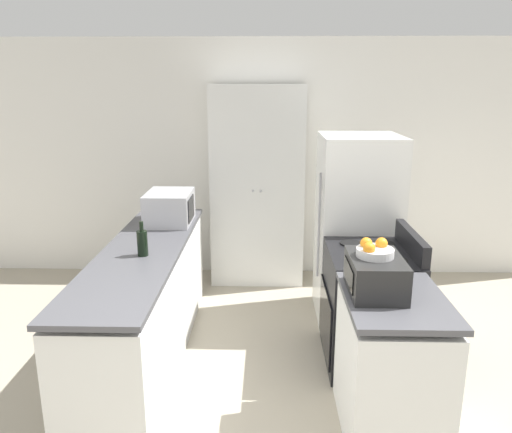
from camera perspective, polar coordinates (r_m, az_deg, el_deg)
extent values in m
cube|color=white|center=(5.58, 0.37, 6.47)|extent=(7.00, 0.06, 2.60)
cube|color=silver|center=(4.10, -12.50, -10.12)|extent=(0.58, 2.45, 0.83)
cube|color=#4C4C51|center=(3.92, -12.89, -3.90)|extent=(0.60, 2.50, 0.04)
cube|color=silver|center=(3.33, 15.10, -16.59)|extent=(0.58, 0.80, 0.83)
cube|color=#4C4C51|center=(3.11, 15.69, -9.19)|extent=(0.60, 0.81, 0.04)
cube|color=silver|center=(5.35, 0.16, 3.48)|extent=(0.98, 0.46, 2.12)
sphere|color=#B2B2B7|center=(5.11, -0.35, 2.94)|extent=(0.03, 0.03, 0.03)
sphere|color=#B2B2B7|center=(5.11, 0.55, 2.93)|extent=(0.03, 0.03, 0.03)
cube|color=black|center=(4.02, 12.71, -10.07)|extent=(0.64, 0.78, 0.90)
cube|color=black|center=(4.02, 7.93, -11.63)|extent=(0.02, 0.69, 0.50)
cube|color=black|center=(3.90, 17.35, -2.82)|extent=(0.06, 0.74, 0.16)
cylinder|color=black|center=(3.65, 11.71, -4.86)|extent=(0.17, 0.17, 0.01)
cylinder|color=black|center=(4.00, 10.78, -3.03)|extent=(0.17, 0.17, 0.01)
cylinder|color=black|center=(3.71, 15.62, -4.81)|extent=(0.17, 0.17, 0.01)
cylinder|color=black|center=(4.05, 14.36, -3.02)|extent=(0.17, 0.17, 0.01)
cube|color=white|center=(4.64, 11.40, -1.36)|extent=(0.69, 0.77, 1.69)
cylinder|color=gray|center=(4.36, 7.22, -1.06)|extent=(0.02, 0.02, 0.93)
cube|color=#B2B2B7|center=(4.56, -9.86, 1.03)|extent=(0.39, 0.50, 0.28)
cube|color=black|center=(4.49, -7.44, 0.90)|extent=(0.01, 0.31, 0.20)
cylinder|color=black|center=(3.74, -12.86, -3.01)|extent=(0.08, 0.08, 0.19)
cylinder|color=black|center=(3.71, -12.97, -1.10)|extent=(0.03, 0.03, 0.07)
cube|color=black|center=(3.11, 13.49, -6.50)|extent=(0.31, 0.46, 0.22)
cube|color=black|center=(3.08, 10.55, -6.54)|extent=(0.01, 0.32, 0.13)
cylinder|color=silver|center=(3.07, 13.44, -4.02)|extent=(0.22, 0.22, 0.05)
sphere|color=orange|center=(3.11, 14.15, -3.01)|extent=(0.07, 0.07, 0.07)
sphere|color=orange|center=(3.09, 12.48, -3.02)|extent=(0.07, 0.07, 0.07)
sphere|color=orange|center=(3.01, 12.81, -3.56)|extent=(0.07, 0.07, 0.07)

